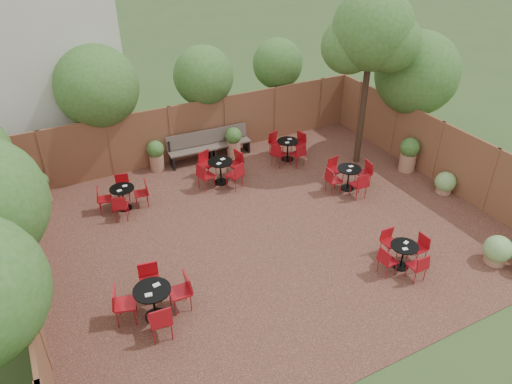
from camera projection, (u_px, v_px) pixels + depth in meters
ground at (269, 230)px, 13.24m from camera, size 80.00×80.00×0.00m
courtyard_paving at (269, 230)px, 13.23m from camera, size 12.00×10.00×0.02m
fence_back at (199, 129)px, 16.47m from camera, size 12.00×0.08×2.00m
fence_left at (26, 269)px, 10.36m from camera, size 0.08×10.00×2.00m
fence_right at (438, 151)px, 15.05m from camera, size 0.08×10.00×2.00m
neighbour_building at (27, 35)px, 15.37m from camera, size 5.00×4.00×8.00m
overhang_foliage at (172, 122)px, 12.68m from camera, size 15.93×10.74×2.76m
courtyard_tree at (372, 36)px, 14.30m from camera, size 2.64×2.54×5.64m
park_bench_left at (192, 148)px, 16.26m from camera, size 1.66×0.63×1.01m
park_bench_right at (227, 141)px, 16.78m from camera, size 1.59×0.54×0.97m
bistro_tables at (250, 202)px, 13.63m from camera, size 8.51×7.58×0.91m
planters at (243, 156)px, 15.69m from camera, size 11.51×4.48×1.16m
low_shrubs at (484, 228)px, 12.72m from camera, size 2.01×4.18×0.75m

